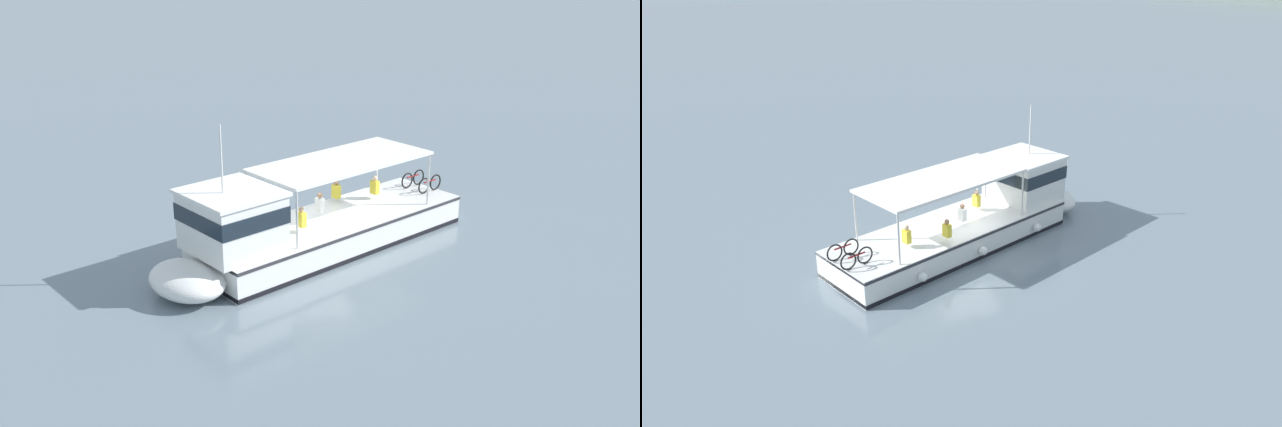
# 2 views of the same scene
# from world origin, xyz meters

# --- Properties ---
(ground_plane) EXTENTS (400.00, 400.00, 0.00)m
(ground_plane) POSITION_xyz_m (0.00, 0.00, 0.00)
(ground_plane) COLOR slate
(ferry_main) EXTENTS (8.14, 12.83, 5.32)m
(ferry_main) POSITION_xyz_m (-1.02, 0.88, 1.02)
(ferry_main) COLOR white
(ferry_main) RESTS_ON ground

